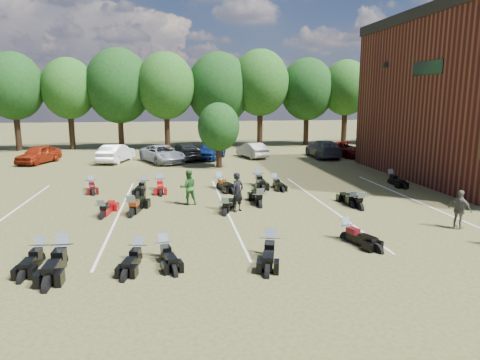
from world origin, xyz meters
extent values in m
plane|color=brown|center=(0.00, 0.00, 0.00)|extent=(160.00, 160.00, 0.00)
imported|color=maroon|center=(-16.32, 19.70, 0.74)|extent=(3.12, 4.67, 1.48)
imported|color=white|center=(-10.16, 19.41, 0.75)|extent=(2.79, 4.79, 1.49)
imported|color=#9C9EA4|center=(-6.37, 18.55, 0.71)|extent=(4.28, 5.65, 1.42)
imported|color=black|center=(-4.54, 19.99, 0.69)|extent=(3.24, 5.15, 1.39)
imported|color=#0B1D50|center=(-2.26, 20.07, 0.77)|extent=(3.40, 4.85, 1.53)
imported|color=#A2A19D|center=(1.47, 20.40, 0.67)|extent=(2.48, 4.28, 1.33)
imported|color=#5B0508|center=(10.09, 19.76, 0.65)|extent=(3.39, 5.12, 1.31)
imported|color=#3F3E44|center=(7.80, 19.55, 0.77)|extent=(2.35, 5.38, 1.54)
imported|color=black|center=(-2.49, 2.44, 0.92)|extent=(0.80, 0.76, 1.85)
imported|color=#275C22|center=(-4.73, 4.11, 0.88)|extent=(0.94, 0.78, 1.76)
imported|color=#5E5B51|center=(6.08, -1.61, 0.80)|extent=(0.79, 1.02, 1.61)
cube|color=black|center=(9.35, 12.00, 7.50)|extent=(0.30, 0.40, 0.30)
cube|color=black|center=(9.47, 7.00, 7.00)|extent=(0.06, 3.00, 0.80)
cylinder|color=black|center=(-21.00, 29.00, 2.04)|extent=(0.58, 0.58, 4.08)
ellipsoid|color=#1E4C19|center=(-21.00, 29.00, 6.33)|extent=(6.00, 6.00, 6.90)
cylinder|color=black|center=(-16.00, 29.00, 2.04)|extent=(0.58, 0.58, 4.08)
ellipsoid|color=#1E4C19|center=(-16.00, 29.00, 6.33)|extent=(6.00, 6.00, 6.90)
cylinder|color=black|center=(-11.00, 29.00, 2.04)|extent=(0.57, 0.58, 4.08)
ellipsoid|color=#1E4C19|center=(-11.00, 29.00, 6.33)|extent=(6.00, 6.00, 6.90)
cylinder|color=black|center=(-6.00, 29.00, 2.04)|extent=(0.57, 0.58, 4.08)
ellipsoid|color=#1E4C19|center=(-6.00, 29.00, 6.33)|extent=(6.00, 6.00, 6.90)
cylinder|color=black|center=(-1.00, 29.00, 2.04)|extent=(0.58, 0.58, 4.08)
ellipsoid|color=#1E4C19|center=(-1.00, 29.00, 6.33)|extent=(6.00, 6.00, 6.90)
cylinder|color=black|center=(4.00, 29.00, 2.04)|extent=(0.57, 0.58, 4.08)
ellipsoid|color=#1E4C19|center=(4.00, 29.00, 6.33)|extent=(6.00, 6.00, 6.90)
cylinder|color=black|center=(9.00, 29.00, 2.04)|extent=(0.57, 0.58, 4.08)
ellipsoid|color=#1E4C19|center=(9.00, 29.00, 6.33)|extent=(6.00, 6.00, 6.90)
cylinder|color=black|center=(14.00, 29.00, 2.04)|extent=(0.57, 0.58, 4.08)
ellipsoid|color=#1E4C19|center=(14.00, 29.00, 6.33)|extent=(6.00, 6.00, 6.90)
cylinder|color=black|center=(19.00, 29.00, 2.04)|extent=(0.58, 0.58, 4.08)
ellipsoid|color=#1E4C19|center=(19.00, 29.00, 6.33)|extent=(6.00, 6.00, 6.90)
cylinder|color=black|center=(24.00, 29.00, 2.04)|extent=(0.58, 0.58, 4.08)
ellipsoid|color=#1E4C19|center=(24.00, 29.00, 6.33)|extent=(6.00, 6.00, 6.90)
cylinder|color=black|center=(-2.00, 15.50, 0.95)|extent=(0.24, 0.24, 1.90)
sphere|color=#1E4C19|center=(-2.00, 15.50, 3.10)|extent=(3.20, 3.20, 3.20)
cube|color=silver|center=(-13.00, 3.00, 0.01)|extent=(0.10, 14.00, 0.01)
cube|color=silver|center=(-8.00, 3.00, 0.01)|extent=(0.10, 14.00, 0.01)
cube|color=silver|center=(-3.00, 3.00, 0.01)|extent=(0.10, 14.00, 0.01)
cube|color=silver|center=(2.00, 3.00, 0.01)|extent=(0.10, 14.00, 0.01)
cube|color=silver|center=(7.00, 3.00, 0.01)|extent=(0.10, 14.00, 0.01)
camera|label=1|loc=(-5.36, -16.92, 5.31)|focal=32.00mm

